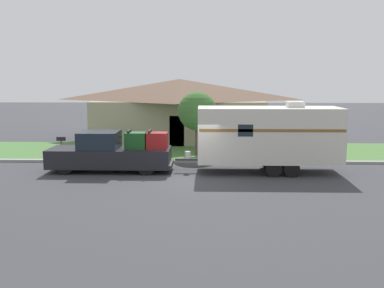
% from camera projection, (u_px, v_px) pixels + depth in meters
% --- Properties ---
extents(ground_plane, '(120.00, 120.00, 0.00)m').
position_uv_depth(ground_plane, '(192.00, 179.00, 19.91)').
color(ground_plane, '#38383D').
extents(curb_strip, '(80.00, 0.30, 0.14)m').
position_uv_depth(curb_strip, '(194.00, 161.00, 23.60)').
color(curb_strip, '#999993').
rests_on(curb_strip, ground_plane).
extents(lawn_strip, '(80.00, 7.00, 0.03)m').
position_uv_depth(lawn_strip, '(195.00, 151.00, 27.21)').
color(lawn_strip, '#477538').
rests_on(lawn_strip, ground_plane).
extents(house_across_street, '(13.15, 7.78, 4.54)m').
position_uv_depth(house_across_street, '(180.00, 108.00, 32.30)').
color(house_across_street, gray).
rests_on(house_across_street, ground_plane).
extents(pickup_truck, '(6.16, 1.96, 2.09)m').
position_uv_depth(pickup_truck, '(111.00, 153.00, 21.37)').
color(pickup_truck, black).
rests_on(pickup_truck, ground_plane).
extents(travel_trailer, '(8.08, 2.37, 3.51)m').
position_uv_depth(travel_trailer, '(269.00, 135.00, 21.00)').
color(travel_trailer, black).
rests_on(travel_trailer, ground_plane).
extents(mailbox, '(0.48, 0.20, 1.32)m').
position_uv_depth(mailbox, '(61.00, 142.00, 24.34)').
color(mailbox, brown).
rests_on(mailbox, ground_plane).
extents(tree_in_yard, '(2.31, 2.31, 3.84)m').
position_uv_depth(tree_in_yard, '(197.00, 111.00, 25.40)').
color(tree_in_yard, brown).
rests_on(tree_in_yard, ground_plane).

